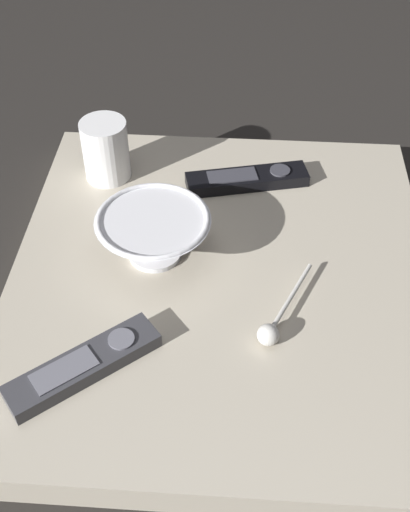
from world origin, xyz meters
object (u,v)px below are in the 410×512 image
at_px(tv_remote_far, 247,179).
at_px(cereal_bowl, 154,234).
at_px(tv_remote_near, 84,365).
at_px(coffee_mug, 106,150).
at_px(teaspoon, 272,328).

bearing_deg(tv_remote_far, cereal_bowl, 143.13).
bearing_deg(cereal_bowl, tv_remote_near, 163.36).
relative_size(coffee_mug, tv_remote_near, 0.55).
height_order(cereal_bowl, tv_remote_far, cereal_bowl).
bearing_deg(cereal_bowl, coffee_mug, 28.88).
bearing_deg(cereal_bowl, teaspoon, -129.20).
xyz_separation_m(cereal_bowl, teaspoon, (-0.13, -0.16, -0.03)).
bearing_deg(coffee_mug, cereal_bowl, -151.12).
distance_m(coffee_mug, teaspoon, 0.41).
height_order(tv_remote_near, tv_remote_far, same).
xyz_separation_m(coffee_mug, tv_remote_near, (-0.38, -0.04, -0.04)).
relative_size(cereal_bowl, tv_remote_near, 0.89).
relative_size(cereal_bowl, tv_remote_far, 0.80).
bearing_deg(teaspoon, coffee_mug, 40.09).
relative_size(teaspoon, tv_remote_near, 0.78).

